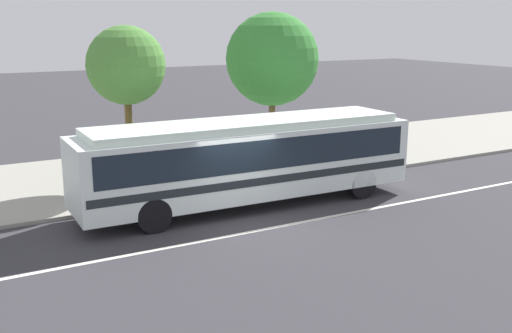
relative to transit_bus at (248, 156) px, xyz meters
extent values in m
plane|color=#36353A|center=(-1.01, -1.50, -1.61)|extent=(120.00, 120.00, 0.00)
cube|color=#9B988D|center=(-1.01, 5.35, -1.55)|extent=(60.00, 8.00, 0.12)
cube|color=silver|center=(-1.01, -2.30, -1.61)|extent=(56.00, 0.16, 0.01)
cube|color=silver|center=(-0.02, 0.00, -0.14)|extent=(11.05, 2.76, 2.10)
cube|color=white|center=(-0.02, 0.00, 1.04)|extent=(10.16, 2.44, 0.24)
cube|color=#19232D|center=(-0.02, 0.00, 0.28)|extent=(10.39, 2.76, 0.93)
cube|color=#1E2428|center=(-0.02, 0.00, -0.51)|extent=(10.83, 2.77, 0.24)
cube|color=#19232D|center=(5.42, -0.14, 0.28)|extent=(0.18, 2.17, 1.01)
cylinder|color=black|center=(3.75, 1.00, -1.11)|extent=(1.01, 0.31, 1.00)
cylinder|color=black|center=(3.69, -1.19, -1.11)|extent=(1.01, 0.31, 1.00)
cylinder|color=black|center=(-3.50, 1.19, -1.11)|extent=(1.01, 0.31, 1.00)
cylinder|color=black|center=(-3.56, -1.00, -1.11)|extent=(1.01, 0.31, 1.00)
cylinder|color=#2A3A3A|center=(0.01, 2.10, -1.06)|extent=(0.14, 0.14, 0.86)
cylinder|color=#2A3A3A|center=(-0.13, 2.18, -1.06)|extent=(0.14, 0.14, 0.86)
cylinder|color=#3E964E|center=(-0.06, 2.14, -0.35)|extent=(0.46, 0.46, 0.57)
sphere|color=tan|center=(-0.06, 2.14, 0.05)|extent=(0.23, 0.23, 0.23)
cylinder|color=#77694D|center=(5.43, 2.75, -1.06)|extent=(0.14, 0.14, 0.86)
cylinder|color=#77694D|center=(5.57, 2.67, -1.06)|extent=(0.14, 0.14, 0.86)
cylinder|color=blue|center=(5.50, 2.71, -0.33)|extent=(0.47, 0.47, 0.61)
sphere|color=#C5B485|center=(5.50, 2.71, 0.08)|extent=(0.22, 0.22, 0.22)
cylinder|color=#263346|center=(0.38, 1.85, -1.08)|extent=(0.14, 0.14, 0.83)
cylinder|color=#263346|center=(0.50, 1.97, -1.08)|extent=(0.14, 0.14, 0.83)
cylinder|color=blue|center=(0.44, 1.91, -0.35)|extent=(0.48, 0.48, 0.64)
sphere|color=tan|center=(0.44, 1.91, 0.08)|extent=(0.21, 0.21, 0.21)
cylinder|color=brown|center=(-2.48, 4.29, 0.11)|extent=(0.26, 0.26, 3.21)
sphere|color=#4F8B3A|center=(-2.48, 4.29, 2.68)|extent=(2.75, 2.75, 2.75)
cylinder|color=brown|center=(3.59, 4.53, -0.05)|extent=(0.26, 0.26, 2.89)
sphere|color=#388836|center=(3.59, 4.53, 2.70)|extent=(3.72, 3.72, 3.72)
camera|label=1|loc=(-8.99, -16.43, 4.16)|focal=42.45mm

